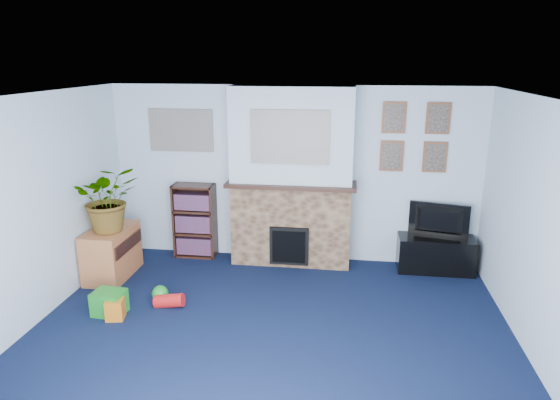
# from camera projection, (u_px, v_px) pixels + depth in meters

# --- Properties ---
(floor) EXTENTS (5.00, 4.50, 0.01)m
(floor) POSITION_uv_depth(u_px,v_px,m) (267.00, 342.00, 5.00)
(floor) COLOR #0E1735
(floor) RESTS_ON ground
(ceiling) EXTENTS (5.00, 4.50, 0.01)m
(ceiling) POSITION_uv_depth(u_px,v_px,m) (265.00, 99.00, 4.33)
(ceiling) COLOR white
(ceiling) RESTS_ON wall_back
(wall_back) EXTENTS (5.00, 0.04, 2.40)m
(wall_back) POSITION_uv_depth(u_px,v_px,m) (293.00, 175.00, 6.81)
(wall_back) COLOR silver
(wall_back) RESTS_ON ground
(wall_front) EXTENTS (5.00, 0.04, 2.40)m
(wall_front) POSITION_uv_depth(u_px,v_px,m) (193.00, 375.00, 2.52)
(wall_front) COLOR silver
(wall_front) RESTS_ON ground
(wall_left) EXTENTS (0.04, 4.50, 2.40)m
(wall_left) POSITION_uv_depth(u_px,v_px,m) (20.00, 218.00, 5.00)
(wall_left) COLOR silver
(wall_left) RESTS_ON ground
(wall_right) EXTENTS (0.04, 4.50, 2.40)m
(wall_right) POSITION_uv_depth(u_px,v_px,m) (549.00, 242.00, 4.33)
(wall_right) COLOR silver
(wall_right) RESTS_ON ground
(chimney_breast) EXTENTS (1.72, 0.50, 2.40)m
(chimney_breast) POSITION_uv_depth(u_px,v_px,m) (291.00, 179.00, 6.62)
(chimney_breast) COLOR brown
(chimney_breast) RESTS_ON ground
(collage_main) EXTENTS (1.00, 0.03, 0.68)m
(collage_main) POSITION_uv_depth(u_px,v_px,m) (290.00, 137.00, 6.25)
(collage_main) COLOR gray
(collage_main) RESTS_ON chimney_breast
(collage_left) EXTENTS (0.90, 0.03, 0.58)m
(collage_left) POSITION_uv_depth(u_px,v_px,m) (181.00, 130.00, 6.84)
(collage_left) COLOR gray
(collage_left) RESTS_ON wall_back
(portrait_tl) EXTENTS (0.30, 0.03, 0.40)m
(portrait_tl) POSITION_uv_depth(u_px,v_px,m) (394.00, 118.00, 6.39)
(portrait_tl) COLOR brown
(portrait_tl) RESTS_ON wall_back
(portrait_tr) EXTENTS (0.30, 0.03, 0.40)m
(portrait_tr) POSITION_uv_depth(u_px,v_px,m) (438.00, 118.00, 6.32)
(portrait_tr) COLOR brown
(portrait_tr) RESTS_ON wall_back
(portrait_bl) EXTENTS (0.30, 0.03, 0.40)m
(portrait_bl) POSITION_uv_depth(u_px,v_px,m) (392.00, 156.00, 6.53)
(portrait_bl) COLOR brown
(portrait_bl) RESTS_ON wall_back
(portrait_br) EXTENTS (0.30, 0.03, 0.40)m
(portrait_br) POSITION_uv_depth(u_px,v_px,m) (435.00, 157.00, 6.46)
(portrait_br) COLOR brown
(portrait_br) RESTS_ON wall_back
(tv_stand) EXTENTS (0.99, 0.41, 0.47)m
(tv_stand) POSITION_uv_depth(u_px,v_px,m) (435.00, 255.00, 6.61)
(tv_stand) COLOR black
(tv_stand) RESTS_ON ground
(television) EXTENTS (0.77, 0.28, 0.44)m
(television) POSITION_uv_depth(u_px,v_px,m) (438.00, 221.00, 6.50)
(television) COLOR black
(television) RESTS_ON tv_stand
(bookshelf) EXTENTS (0.58, 0.28, 1.05)m
(bookshelf) POSITION_uv_depth(u_px,v_px,m) (195.00, 222.00, 7.05)
(bookshelf) COLOR #321A12
(bookshelf) RESTS_ON ground
(sideboard) EXTENTS (0.46, 0.83, 0.65)m
(sideboard) POSITION_uv_depth(u_px,v_px,m) (112.00, 250.00, 6.42)
(sideboard) COLOR #BD6B3C
(sideboard) RESTS_ON ground
(potted_plant) EXTENTS (0.98, 0.94, 0.84)m
(potted_plant) POSITION_uv_depth(u_px,v_px,m) (108.00, 198.00, 6.17)
(potted_plant) COLOR #26661E
(potted_plant) RESTS_ON sideboard
(mantel_clock) EXTENTS (0.10, 0.06, 0.14)m
(mantel_clock) POSITION_uv_depth(u_px,v_px,m) (284.00, 177.00, 6.58)
(mantel_clock) COLOR gold
(mantel_clock) RESTS_ON chimney_breast
(mantel_candle) EXTENTS (0.05, 0.05, 0.17)m
(mantel_candle) POSITION_uv_depth(u_px,v_px,m) (310.00, 177.00, 6.53)
(mantel_candle) COLOR #B2BFC6
(mantel_candle) RESTS_ON chimney_breast
(mantel_teddy) EXTENTS (0.12, 0.12, 0.12)m
(mantel_teddy) POSITION_uv_depth(u_px,v_px,m) (250.00, 177.00, 6.64)
(mantel_teddy) COLOR gray
(mantel_teddy) RESTS_ON chimney_breast
(mantel_can) EXTENTS (0.06, 0.06, 0.11)m
(mantel_can) POSITION_uv_depth(u_px,v_px,m) (348.00, 180.00, 6.47)
(mantel_can) COLOR orange
(mantel_can) RESTS_ON chimney_breast
(green_crate) EXTENTS (0.35, 0.29, 0.27)m
(green_crate) POSITION_uv_depth(u_px,v_px,m) (109.00, 302.00, 5.51)
(green_crate) COLOR #198C26
(green_crate) RESTS_ON ground
(toy_ball) EXTENTS (0.19, 0.19, 0.19)m
(toy_ball) POSITION_uv_depth(u_px,v_px,m) (160.00, 294.00, 5.81)
(toy_ball) COLOR #198C26
(toy_ball) RESTS_ON ground
(toy_block) EXTENTS (0.22, 0.22, 0.23)m
(toy_block) POSITION_uv_depth(u_px,v_px,m) (115.00, 309.00, 5.42)
(toy_block) COLOR orange
(toy_block) RESTS_ON ground
(toy_tube) EXTENTS (0.35, 0.16, 0.20)m
(toy_tube) POSITION_uv_depth(u_px,v_px,m) (169.00, 301.00, 5.69)
(toy_tube) COLOR red
(toy_tube) RESTS_ON ground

